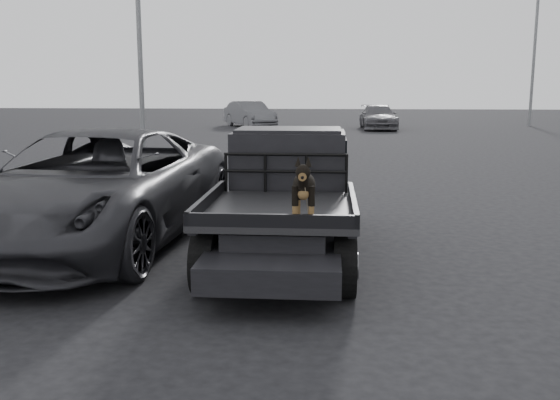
# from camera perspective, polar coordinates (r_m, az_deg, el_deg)

# --- Properties ---
(ground) EXTENTS (120.00, 120.00, 0.00)m
(ground) POSITION_cam_1_polar(r_m,az_deg,el_deg) (7.68, 5.00, -8.26)
(ground) COLOR black
(ground) RESTS_ON ground
(flatbed_ute) EXTENTS (2.00, 5.40, 0.92)m
(flatbed_ute) POSITION_cam_1_polar(r_m,az_deg,el_deg) (9.01, 0.43, -2.36)
(flatbed_ute) COLOR black
(flatbed_ute) RESTS_ON ground
(ute_cab) EXTENTS (1.72, 1.30, 0.88)m
(ute_cab) POSITION_cam_1_polar(r_m,az_deg,el_deg) (9.79, 0.84, 4.01)
(ute_cab) COLOR black
(ute_cab) RESTS_ON flatbed_ute
(headache_rack) EXTENTS (1.80, 0.08, 0.55)m
(headache_rack) POSITION_cam_1_polar(r_m,az_deg,el_deg) (9.07, 0.52, 2.45)
(headache_rack) COLOR black
(headache_rack) RESTS_ON flatbed_ute
(dog) EXTENTS (0.32, 0.60, 0.74)m
(dog) POSITION_cam_1_polar(r_m,az_deg,el_deg) (7.02, 2.21, 0.87)
(dog) COLOR black
(dog) RESTS_ON flatbed_ute
(parked_suv) EXTENTS (3.41, 6.59, 1.78)m
(parked_suv) POSITION_cam_1_polar(r_m,az_deg,el_deg) (10.14, -16.51, 1.11)
(parked_suv) COLOR #2C2C31
(parked_suv) RESTS_ON ground
(distant_car_a) EXTENTS (3.73, 4.83, 1.53)m
(distant_car_a) POSITION_cam_1_polar(r_m,az_deg,el_deg) (37.67, -2.79, 7.85)
(distant_car_a) COLOR #505155
(distant_car_a) RESTS_ON ground
(distant_car_b) EXTENTS (2.03, 4.74, 1.36)m
(distant_car_b) POSITION_cam_1_polar(r_m,az_deg,el_deg) (36.19, 8.97, 7.49)
(distant_car_b) COLOR #505055
(distant_car_b) RESTS_ON ground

